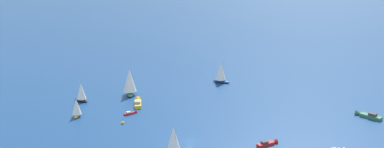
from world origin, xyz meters
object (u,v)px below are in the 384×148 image
Objects in this scene: motorboat_outer_ring_d at (138,103)px; sailboat_outer_ring_a at (130,82)px; motorboat_offshore at (131,113)px; sailboat_ahead at (77,107)px; sailboat_outer_ring_c at (81,92)px; sailboat_inshore at (221,72)px; motorboat_outer_ring_e at (367,115)px; sailboat_near_centre at (174,140)px; motorboat_outer_ring_b at (268,143)px; marker_buoy at (123,123)px.

sailboat_outer_ring_a is at bearing -151.29° from motorboat_outer_ring_d.
sailboat_ahead is (5.18, -19.19, 3.21)m from motorboat_offshore.
motorboat_offshore is 20.13m from sailboat_ahead.
sailboat_outer_ring_c reaches higher than motorboat_offshore.
sailboat_inshore reaches higher than sailboat_ahead.
motorboat_outer_ring_e is at bearing 96.92° from sailboat_ahead.
motorboat_offshore is at bearing 64.59° from sailboat_outer_ring_c.
sailboat_outer_ring_a is at bearing -98.47° from motorboat_outer_ring_e.
sailboat_near_centre reaches higher than motorboat_outer_ring_b.
sailboat_ahead is at bearing -122.69° from sailboat_near_centre.
sailboat_ahead is 0.91× the size of sailboat_outer_ring_c.
sailboat_ahead is at bearing -25.99° from sailboat_outer_ring_a.
sailboat_near_centre is 62.24m from sailboat_outer_ring_c.
marker_buoy is (21.00, 23.05, -3.59)m from sailboat_outer_ring_c.
marker_buoy is (4.67, 18.77, -3.22)m from sailboat_ahead.
motorboat_outer_ring_e is 4.36× the size of marker_buoy.
motorboat_outer_ring_d is at bearing 178.39° from marker_buoy.
sailboat_ahead reaches higher than motorboat_offshore.
sailboat_inshore is (-76.04, 9.19, 0.39)m from sailboat_near_centre.
motorboat_outer_ring_e is (-39.35, 66.34, -3.86)m from sailboat_near_centre.
motorboat_offshore is 0.50× the size of motorboat_outer_ring_e.
sailboat_inshore is at bearing 121.46° from sailboat_outer_ring_a.
sailboat_outer_ring_c is 0.84× the size of motorboat_outer_ring_d.
sailboat_near_centre reaches higher than motorboat_outer_ring_d.
sailboat_ahead is 19.61m from marker_buoy.
sailboat_inshore reaches higher than motorboat_outer_ring_b.
motorboat_offshore is at bearing 15.34° from sailboat_outer_ring_a.
sailboat_ahead is at bearing -102.87° from motorboat_outer_ring_b.
sailboat_outer_ring_a is at bearing 121.54° from sailboat_outer_ring_c.
sailboat_outer_ring_c is 4.16× the size of marker_buoy.
sailboat_near_centre is at bearing 57.31° from sailboat_ahead.
sailboat_near_centre is 31.04m from motorboat_outer_ring_b.
marker_buoy is at bearing -30.04° from sailboat_inshore.
marker_buoy is at bearing -2.44° from motorboat_offshore.
motorboat_outer_ring_e is at bearing 81.53° from sailboat_outer_ring_a.
sailboat_near_centre is 47.55m from motorboat_outer_ring_d.
sailboat_outer_ring_c is at bearing -91.70° from motorboat_outer_ring_e.
motorboat_offshore is 0.45× the size of motorboat_outer_ring_d.
sailboat_inshore is 62.98m from marker_buoy.
motorboat_outer_ring_e is (36.68, 57.15, -4.25)m from sailboat_inshore.
sailboat_outer_ring_c reaches higher than motorboat_outer_ring_d.
sailboat_near_centre is at bearing 27.55° from sailboat_outer_ring_a.
motorboat_outer_ring_e is at bearing 120.68° from sailboat_near_centre.
motorboat_outer_ring_d is at bearing -152.77° from sailboat_near_centre.
sailboat_inshore is 1.55× the size of motorboat_outer_ring_b.
motorboat_offshore is 88.53m from motorboat_outer_ring_e.
motorboat_outer_ring_d is at bearing 28.71° from sailboat_outer_ring_a.
motorboat_outer_ring_b is at bearing 66.49° from sailboat_outer_ring_c.
sailboat_near_centre is 4.81× the size of marker_buoy.
sailboat_ahead reaches higher than marker_buoy.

